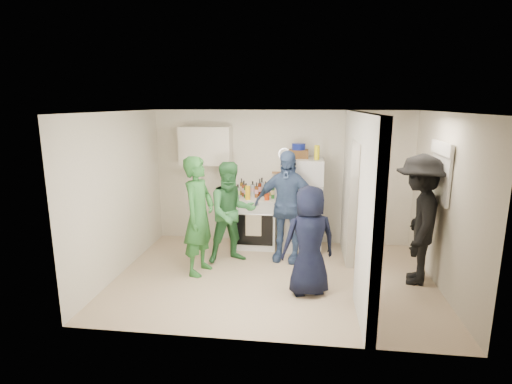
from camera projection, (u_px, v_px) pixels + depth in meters
The scene contains 38 objects.
floor at pixel (273, 277), 6.14m from camera, with size 4.80×4.80×0.00m, color tan.
wall_back at pixel (281, 178), 7.51m from camera, with size 4.80×4.80×0.00m, color silver.
wall_front at pixel (261, 236), 4.22m from camera, with size 4.80×4.80×0.00m, color silver.
wall_left at pixel (119, 194), 6.16m from camera, with size 3.40×3.40×0.00m, color silver.
wall_right at pixel (445, 203), 5.57m from camera, with size 3.40×3.40×0.00m, color silver.
ceiling at pixel (275, 112), 5.59m from camera, with size 4.80×4.80×0.00m, color white.
partition_pier_back at pixel (350, 186), 6.78m from camera, with size 0.12×1.20×2.50m, color silver.
partition_pier_front at pixel (369, 223), 4.65m from camera, with size 0.12×1.20×2.50m, color silver.
partition_header at pixel (362, 127), 5.49m from camera, with size 0.12×1.00×0.40m, color silver.
stove at pixel (256, 221), 7.42m from camera, with size 0.79×0.66×0.94m, color white.
upper_cabinet at pixel (206, 146), 7.38m from camera, with size 0.95×0.34×0.70m, color silver.
fridge at pixel (303, 204), 7.20m from camera, with size 0.69×0.67×1.66m, color silver.
wicker_basket at pixel (298, 154), 7.07m from camera, with size 0.35×0.25×0.15m, color brown.
blue_bowl at pixel (299, 147), 7.04m from camera, with size 0.24×0.24×0.11m, color navy.
yellow_cup_stack_top at pixel (317, 152), 6.87m from camera, with size 0.09×0.09×0.25m, color yellow.
wall_clock at pixel (284, 154), 7.39m from camera, with size 0.22×0.22×0.03m, color white.
spice_shelf at pixel (281, 173), 7.44m from camera, with size 0.35×0.08×0.03m, color olive.
nook_window at pixel (442, 173), 5.68m from camera, with size 0.03×0.70×0.80m, color black.
nook_window_frame at pixel (441, 173), 5.68m from camera, with size 0.04×0.76×0.86m, color white.
nook_valance at pixel (442, 148), 5.61m from camera, with size 0.04×0.82×0.18m, color white.
yellow_cup_stack_stove at pixel (248, 193), 7.09m from camera, with size 0.09×0.09×0.25m, color yellow.
red_cup at pixel (267, 197), 7.08m from camera, with size 0.09×0.09×0.12m, color red.
person_green_left at pixel (199, 216), 6.14m from camera, with size 0.67×0.44×1.85m, color #2B6D31.
person_green_center at pixel (232, 213), 6.60m from camera, with size 0.82×0.64×1.70m, color #347639.
person_denim at pixel (286, 206), 6.65m from camera, with size 1.10×0.46×1.88m, color #3C5984.
person_navy at pixel (309, 241), 5.48m from camera, with size 0.76×0.49×1.55m, color black.
person_nook at pixel (419, 220), 5.81m from camera, with size 1.24×0.71×1.92m, color black.
bottle_a at pixel (242, 187), 7.44m from camera, with size 0.06×0.06×0.32m, color brown.
bottle_b at pixel (246, 190), 7.24m from camera, with size 0.08×0.08×0.27m, color #1A501B.
bottle_c at pixel (253, 188), 7.45m from camera, with size 0.08×0.08×0.26m, color #AEB4BC.
bottle_d at pixel (256, 190), 7.24m from camera, with size 0.07×0.07×0.28m, color brown.
bottle_e at pixel (262, 186), 7.43m from camera, with size 0.08×0.08×0.33m, color #959AA5.
bottle_f at pixel (265, 189), 7.28m from camera, with size 0.06×0.06×0.29m, color black.
bottle_g at pixel (271, 188), 7.39m from camera, with size 0.08×0.08×0.28m, color olive.
bottle_h at pixel (238, 191), 7.21m from camera, with size 0.08×0.08×0.25m, color #9799A1.
bottle_i at pixel (260, 187), 7.37m from camera, with size 0.06×0.06×0.32m, color #501C0D.
bottle_j at pixel (273, 191), 7.16m from camera, with size 0.06×0.06×0.29m, color #246927.
bottle_k at pixel (244, 189), 7.34m from camera, with size 0.08×0.08×0.29m, color brown.
Camera 1 is at (0.44, -5.69, 2.62)m, focal length 28.00 mm.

